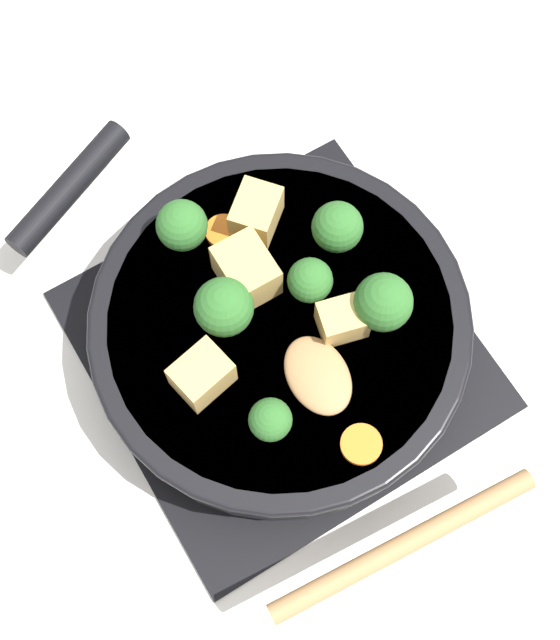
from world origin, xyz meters
TOP-DOWN VIEW (x-y plane):
  - ground_plane at (0.00, 0.00)m, footprint 2.40×2.40m
  - front_burner_grate at (0.00, 0.00)m, footprint 0.31×0.31m
  - skillet_pan at (-0.00, 0.00)m, footprint 0.32×0.40m
  - wooden_spoon at (-0.01, -0.13)m, footprint 0.22×0.19m
  - tofu_cube_center_large at (-0.08, -0.01)m, footprint 0.05×0.04m
  - tofu_cube_near_handle at (0.04, -0.03)m, footprint 0.04×0.04m
  - tofu_cube_east_chunk at (0.03, 0.08)m, footprint 0.05×0.05m
  - tofu_cube_west_chunk at (-0.01, 0.04)m, footprint 0.04×0.05m
  - broccoli_floret_near_spoon at (0.03, 0.01)m, footprint 0.04×0.04m
  - broccoli_floret_center_top at (-0.05, -0.07)m, footprint 0.03×0.03m
  - broccoli_floret_east_rim at (0.07, -0.04)m, footprint 0.05×0.05m
  - broccoli_floret_west_rim at (-0.04, 0.02)m, footprint 0.05×0.05m
  - broccoli_floret_north_edge at (-0.03, 0.10)m, footprint 0.04×0.04m
  - broccoli_floret_south_cluster at (0.08, 0.04)m, footprint 0.04×0.04m
  - carrot_slice_orange_thin at (-0.00, -0.12)m, footprint 0.03×0.03m
  - carrot_slice_near_center at (-0.00, 0.09)m, footprint 0.03×0.03m

SIDE VIEW (x-z plane):
  - ground_plane at x=0.00m, z-range 0.00..0.00m
  - front_burner_grate at x=0.00m, z-range 0.00..0.03m
  - skillet_pan at x=0.00m, z-range 0.03..0.08m
  - carrot_slice_orange_thin at x=0.00m, z-range 0.07..0.08m
  - carrot_slice_near_center at x=0.00m, z-range 0.07..0.08m
  - wooden_spoon at x=-0.01m, z-range 0.07..0.09m
  - tofu_cube_near_handle at x=0.04m, z-range 0.07..0.10m
  - tofu_cube_center_large at x=-0.08m, z-range 0.07..0.11m
  - tofu_cube_east_chunk at x=0.03m, z-range 0.07..0.11m
  - tofu_cube_west_chunk at x=-0.01m, z-range 0.07..0.11m
  - broccoli_floret_center_top at x=-0.05m, z-range 0.08..0.12m
  - broccoli_floret_near_spoon at x=0.03m, z-range 0.08..0.12m
  - broccoli_floret_south_cluster at x=0.08m, z-range 0.08..0.13m
  - broccoli_floret_north_edge at x=-0.03m, z-range 0.08..0.13m
  - broccoli_floret_east_rim at x=0.07m, z-range 0.08..0.13m
  - broccoli_floret_west_rim at x=-0.04m, z-range 0.08..0.13m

